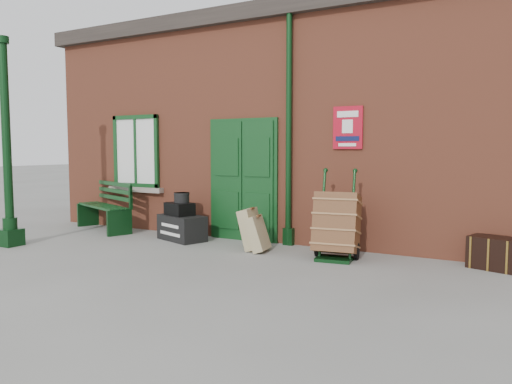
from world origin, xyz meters
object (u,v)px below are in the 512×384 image
Objects in this scene: houdini_trunk at (182,228)px; porter_trolley at (337,225)px; dark_trunk at (494,253)px; bench at (107,205)px.

porter_trolley reaches higher than houdini_trunk.
houdini_trunk is 1.47× the size of dark_trunk.
bench is at bearing 168.41° from porter_trolley.
houdini_trunk is 5.26m from dark_trunk.
bench is 7.37m from dark_trunk.
porter_trolley reaches higher than dark_trunk.
houdini_trunk is at bearing 169.88° from porter_trolley.
houdini_trunk reaches higher than dark_trunk.
dark_trunk is at bearing 23.12° from bench.
bench reaches higher than houdini_trunk.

